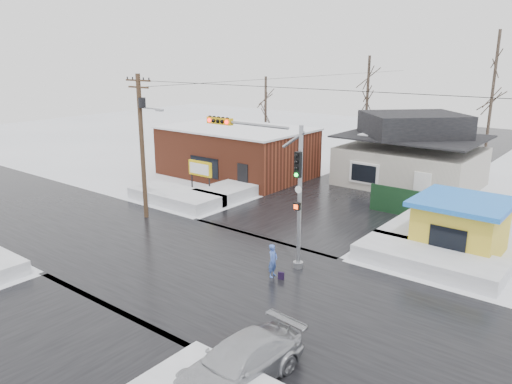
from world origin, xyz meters
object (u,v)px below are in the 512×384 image
Objects in this scene: traffic_signal at (273,173)px; marquee_sign at (200,170)px; utility_pole at (142,138)px; kiosk at (460,225)px; pedestrian at (273,261)px; car at (239,363)px.

traffic_signal is 13.42m from marquee_sign.
utility_pole is 1.96× the size of kiosk.
utility_pole reaches higher than marquee_sign.
utility_pole is (-10.36, 0.53, 0.57)m from traffic_signal.
marquee_sign is (-1.07, 5.99, -3.19)m from utility_pole.
marquee_sign is at bearing 48.75° from pedestrian.
traffic_signal is 10.63m from car.
utility_pole reaches higher than kiosk.
traffic_signal is 4.39× the size of pedestrian.
utility_pole is 5.64× the size of pedestrian.
pedestrian is 0.33× the size of car.
marquee_sign is at bearing 100.13° from utility_pole.
utility_pole is 18.95m from kiosk.
car is (3.83, -6.97, -0.09)m from pedestrian.
kiosk is 10.42m from pedestrian.
kiosk is at bearing -42.92° from pedestrian.
utility_pole is at bearing 177.05° from traffic_signal.
kiosk is at bearing 44.84° from traffic_signal.
traffic_signal is 0.78× the size of utility_pole.
pedestrian reaches higher than car.
kiosk is at bearing 20.44° from utility_pole.
marquee_sign is at bearing -178.45° from kiosk.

